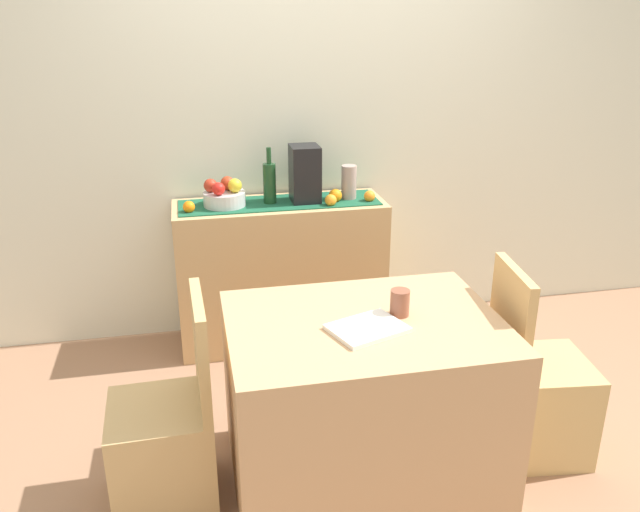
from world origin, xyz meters
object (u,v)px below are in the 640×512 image
(open_book, at_px, (367,328))
(chair_near_window, at_px, (167,445))
(sideboard_console, at_px, (281,273))
(coffee_cup, at_px, (400,303))
(wine_bottle, at_px, (270,183))
(chair_by_corner, at_px, (536,398))
(ceramic_vase, at_px, (349,182))
(coffee_maker, at_px, (305,174))
(fruit_bowl, at_px, (225,199))
(dining_table, at_px, (363,400))

(open_book, height_order, chair_near_window, chair_near_window)
(sideboard_console, distance_m, coffee_cup, 1.35)
(wine_bottle, height_order, open_book, wine_bottle)
(sideboard_console, bearing_deg, wine_bottle, 180.00)
(coffee_cup, bearing_deg, chair_by_corner, -1.96)
(coffee_cup, xyz_separation_m, chair_near_window, (-0.97, -0.02, -0.53))
(ceramic_vase, height_order, chair_by_corner, ceramic_vase)
(sideboard_console, bearing_deg, open_book, -84.26)
(coffee_maker, relative_size, open_book, 1.15)
(fruit_bowl, xyz_separation_m, open_book, (0.45, -1.36, -0.16))
(open_book, relative_size, chair_near_window, 0.31)
(ceramic_vase, distance_m, open_book, 1.41)
(sideboard_console, height_order, wine_bottle, wine_bottle)
(sideboard_console, bearing_deg, fruit_bowl, 180.00)
(ceramic_vase, bearing_deg, coffee_cup, -94.74)
(wine_bottle, relative_size, coffee_cup, 2.94)
(wine_bottle, bearing_deg, open_book, -82.05)
(ceramic_vase, bearing_deg, fruit_bowl, 180.00)
(coffee_maker, height_order, dining_table, coffee_maker)
(fruit_bowl, distance_m, chair_by_corner, 1.92)
(coffee_maker, bearing_deg, ceramic_vase, 0.00)
(wine_bottle, height_order, chair_by_corner, wine_bottle)
(wine_bottle, bearing_deg, dining_table, -81.04)
(sideboard_console, height_order, dining_table, sideboard_console)
(wine_bottle, bearing_deg, fruit_bowl, -180.00)
(dining_table, relative_size, coffee_cup, 10.05)
(wine_bottle, xyz_separation_m, coffee_maker, (0.20, -0.00, 0.04))
(open_book, bearing_deg, dining_table, 61.16)
(chair_near_window, bearing_deg, open_book, -5.66)
(coffee_maker, distance_m, chair_near_window, 1.70)
(open_book, distance_m, coffee_cup, 0.20)
(fruit_bowl, height_order, chair_by_corner, fruit_bowl)
(wine_bottle, xyz_separation_m, chair_by_corner, (1.02, -1.28, -0.72))
(fruit_bowl, xyz_separation_m, coffee_maker, (0.46, 0.00, 0.12))
(dining_table, height_order, chair_near_window, chair_near_window)
(dining_table, distance_m, open_book, 0.39)
(dining_table, distance_m, chair_near_window, 0.82)
(dining_table, bearing_deg, coffee_cup, 9.21)
(sideboard_console, height_order, fruit_bowl, fruit_bowl)
(sideboard_console, bearing_deg, dining_table, -83.37)
(coffee_cup, bearing_deg, open_book, -147.80)
(dining_table, bearing_deg, fruit_bowl, 109.59)
(ceramic_vase, xyz_separation_m, chair_near_window, (-1.07, -1.28, -0.70))
(dining_table, height_order, open_book, open_book)
(sideboard_console, distance_m, coffee_maker, 0.61)
(chair_by_corner, bearing_deg, ceramic_vase, 113.48)
(wine_bottle, height_order, coffee_cup, wine_bottle)
(ceramic_vase, relative_size, coffee_cup, 1.81)
(ceramic_vase, bearing_deg, open_book, -101.15)
(coffee_cup, bearing_deg, fruit_bowl, 115.80)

